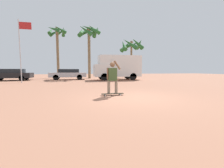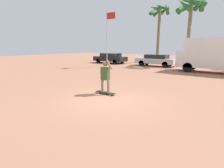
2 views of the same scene
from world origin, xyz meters
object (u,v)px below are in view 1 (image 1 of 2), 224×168
object	(u,v)px
palm_tree_center_background	(89,35)
flagpole	(21,45)
parked_car_black	(11,74)
parked_car_silver	(68,74)
skateboard	(112,94)
camper_van	(118,67)
palm_tree_far_left	(57,37)
person_skateboarder	(112,76)
palm_tree_near_van	(131,46)

from	to	relation	value
palm_tree_center_background	flagpole	xyz separation A→B (m)	(-6.96, -6.04, -2.73)
parked_car_black	parked_car_silver	bearing A→B (deg)	1.24
skateboard	parked_car_silver	world-z (taller)	parked_car_silver
camper_van	palm_tree_far_left	distance (m)	11.40
skateboard	palm_tree_far_left	distance (m)	19.56
person_skateboarder	parked_car_black	size ratio (longest dim) A/B	0.35
parked_car_silver	palm_tree_near_van	bearing A→B (deg)	24.64
palm_tree_center_background	flagpole	distance (m)	9.61
parked_car_black	skateboard	bearing A→B (deg)	-54.62
palm_tree_near_van	palm_tree_far_left	size ratio (longest dim) A/B	0.84
palm_tree_near_van	flagpole	world-z (taller)	palm_tree_near_van
person_skateboarder	palm_tree_center_background	distance (m)	16.15
parked_car_silver	parked_car_black	bearing A→B (deg)	-178.76
person_skateboarder	flagpole	xyz separation A→B (m)	(-6.77, 9.20, 2.62)
camper_van	parked_car_silver	bearing A→B (deg)	162.50
person_skateboarder	parked_car_black	distance (m)	15.87
palm_tree_center_background	flagpole	bearing A→B (deg)	-139.06
parked_car_silver	palm_tree_near_van	world-z (taller)	palm_tree_near_van
camper_van	palm_tree_far_left	xyz separation A→B (m)	(-7.82, 6.84, 4.69)
skateboard	camper_van	bearing A→B (deg)	72.99
parked_car_silver	skateboard	bearing A→B (deg)	-78.38
person_skateboarder	flagpole	size ratio (longest dim) A/B	0.27
parked_car_black	palm_tree_far_left	xyz separation A→B (m)	(4.78, 5.06, 5.61)
parked_car_black	palm_tree_center_background	size ratio (longest dim) A/B	0.60
camper_van	flagpole	distance (m)	10.55
parked_car_silver	palm_tree_center_background	size ratio (longest dim) A/B	0.60
person_skateboarder	camper_van	world-z (taller)	camper_van
palm_tree_near_van	skateboard	bearing A→B (deg)	-113.27
person_skateboarder	palm_tree_far_left	distance (m)	19.29
skateboard	palm_tree_far_left	world-z (taller)	palm_tree_far_left
camper_van	skateboard	bearing A→B (deg)	-107.01
person_skateboarder	flagpole	world-z (taller)	flagpole
parked_car_silver	flagpole	distance (m)	6.32
skateboard	camper_van	xyz separation A→B (m)	(3.41, 11.15, 1.56)
parked_car_silver	palm_tree_near_van	distance (m)	12.34
palm_tree_near_van	parked_car_silver	bearing A→B (deg)	-155.36
person_skateboarder	camper_van	size ratio (longest dim) A/B	0.28
parked_car_black	palm_tree_far_left	size ratio (longest dim) A/B	0.57
parked_car_silver	camper_van	bearing A→B (deg)	-17.50
parked_car_silver	parked_car_black	world-z (taller)	parked_car_black
palm_tree_near_van	palm_tree_far_left	world-z (taller)	palm_tree_far_left
camper_van	palm_tree_far_left	size ratio (longest dim) A/B	0.73
flagpole	palm_tree_center_background	bearing A→B (deg)	40.94
skateboard	palm_tree_far_left	size ratio (longest dim) A/B	0.14
parked_car_black	palm_tree_center_background	distance (m)	11.16
skateboard	camper_van	world-z (taller)	camper_van
palm_tree_near_van	flagpole	bearing A→B (deg)	-149.12
parked_car_black	palm_tree_near_van	xyz separation A→B (m)	(16.86, 4.89, 4.72)
parked_car_black	palm_tree_near_van	world-z (taller)	palm_tree_near_van
skateboard	parked_car_silver	bearing A→B (deg)	101.62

